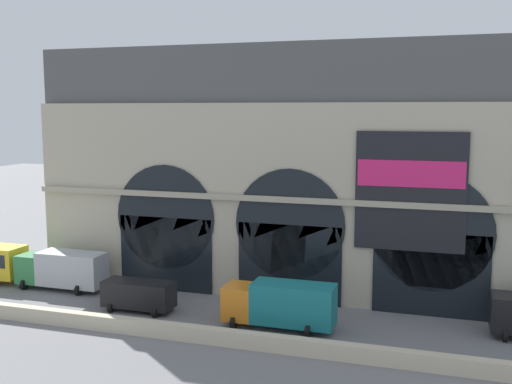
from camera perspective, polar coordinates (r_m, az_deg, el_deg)
The scene contains 6 objects.
ground_plane at distance 42.56m, azimuth 1.37°, elevation -12.22°, with size 200.00×200.00×0.00m, color slate.
quay_parapet_wall at distance 38.29m, azimuth -0.62°, elevation -13.73°, with size 90.00×0.70×1.01m, color beige.
station_building at distance 47.84m, azimuth 4.10°, elevation 1.67°, with size 43.12×6.08×19.50m.
box_truck_west at distance 52.14m, azimuth -17.68°, elevation -6.88°, with size 7.50×2.91×3.12m.
van_midwest at distance 45.48m, azimuth -10.94°, elevation -9.39°, with size 5.20×2.48×2.20m.
box_truck_center at distance 41.20m, azimuth 2.30°, elevation -10.41°, with size 7.50×2.91×3.12m.
Camera 1 is at (11.25, -38.40, 14.49)m, focal length 42.68 mm.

